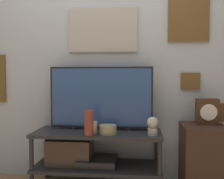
# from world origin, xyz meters

# --- Properties ---
(wall_back) EXTENTS (6.40, 0.08, 2.70)m
(wall_back) POSITION_xyz_m (0.00, 0.54, 1.35)
(wall_back) COLOR #B2BCC6
(wall_back) RESTS_ON ground_plane
(media_console) EXTENTS (1.20, 0.45, 0.54)m
(media_console) POSITION_xyz_m (-0.10, 0.26, 0.34)
(media_console) COLOR #232326
(media_console) RESTS_ON ground_plane
(television) EXTENTS (1.00, 0.05, 0.61)m
(television) POSITION_xyz_m (0.02, 0.36, 0.86)
(television) COLOR black
(television) RESTS_ON media_console
(vase_wide_bowl) EXTENTS (0.16, 0.16, 0.08)m
(vase_wide_bowl) POSITION_xyz_m (0.11, 0.17, 0.58)
(vase_wide_bowl) COLOR tan
(vase_wide_bowl) RESTS_ON media_console
(vase_tall_ceramic) EXTENTS (0.08, 0.08, 0.22)m
(vase_tall_ceramic) POSITION_xyz_m (-0.05, 0.09, 0.66)
(vase_tall_ceramic) COLOR brown
(vase_tall_ceramic) RESTS_ON media_console
(candle_jar) EXTENTS (0.07, 0.07, 0.11)m
(candle_jar) POSITION_xyz_m (-0.02, 0.19, 0.60)
(candle_jar) COLOR beige
(candle_jar) RESTS_ON media_console
(decorative_bust) EXTENTS (0.10, 0.10, 0.16)m
(decorative_bust) POSITION_xyz_m (0.51, 0.17, 0.63)
(decorative_bust) COLOR beige
(decorative_bust) RESTS_ON media_console
(side_table) EXTENTS (0.38, 0.42, 0.62)m
(side_table) POSITION_xyz_m (0.97, 0.28, 0.31)
(side_table) COLOR #382319
(side_table) RESTS_ON ground_plane
(mantel_clock) EXTENTS (0.20, 0.11, 0.24)m
(mantel_clock) POSITION_xyz_m (1.02, 0.32, 0.74)
(mantel_clock) COLOR #422819
(mantel_clock) RESTS_ON side_table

